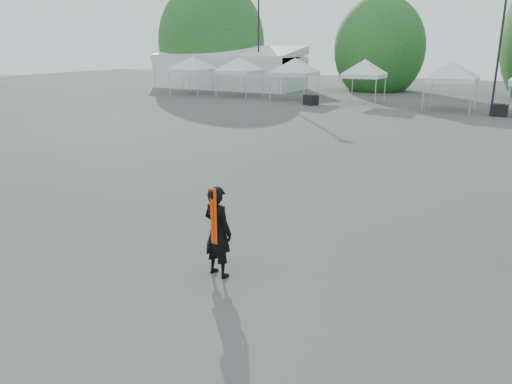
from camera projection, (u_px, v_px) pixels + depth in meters
The scene contains 14 objects.
ground at pixel (246, 241), 11.87m from camera, with size 120.00×120.00×0.00m, color #474442.
marquee at pixel (229, 69), 50.83m from camera, with size 15.00×6.25×4.23m.
light_pole_west at pixel (259, 29), 47.06m from camera, with size 0.60×0.25×10.30m.
light_pole_east at pixel (502, 28), 35.82m from camera, with size 0.60×0.25×9.80m.
tree_far_w at pixel (212, 42), 54.45m from camera, with size 4.80×4.80×7.30m.
tree_mid_w at pixel (379, 49), 48.05m from camera, with size 4.16×4.16×6.33m.
tent_a at pixel (192, 59), 45.20m from camera, with size 4.64×4.64×3.88m.
tent_b at pixel (239, 60), 42.85m from camera, with size 4.52×4.52×3.88m.
tent_c at pixel (295, 61), 40.36m from camera, with size 4.51×4.51×3.88m.
tent_d at pixel (365, 63), 37.96m from camera, with size 4.03×4.03×3.88m.
tent_e at pixel (453, 65), 33.84m from camera, with size 4.57×4.57×3.88m.
man at pixel (218, 231), 9.87m from camera, with size 0.77×0.59×1.87m.
crate_west at pixel (311, 100), 37.58m from camera, with size 0.96×0.75×0.75m, color black.
crate_mid at pixel (499, 110), 31.86m from camera, with size 0.99×0.77×0.77m, color black.
Camera 1 is at (5.50, -9.57, 4.53)m, focal length 35.00 mm.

